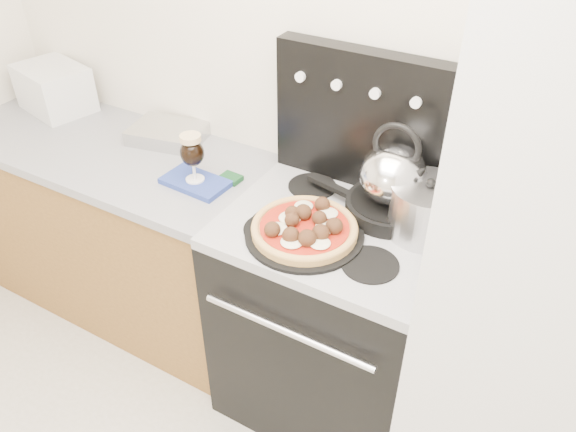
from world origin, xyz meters
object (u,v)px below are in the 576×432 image
Objects in this scene: tea_kettle at (394,170)px; skillet at (389,207)px; stove_body at (332,321)px; fridge at (558,292)px; pizza_pan at (304,234)px; toaster_oven at (54,88)px; stock_pot at (426,211)px; pizza at (305,226)px; beer_glass at (193,158)px; base_cabinet at (125,232)px; oven_mitt at (196,182)px.

skillet is at bearing 0.00° from tea_kettle.
tea_kettle is (0.13, 0.13, 0.66)m from stove_body.
pizza_pan is at bearing -172.86° from fridge.
toaster_oven is 1.10× the size of skillet.
pizza_pan is at bearing -118.69° from stove_body.
stock_pot is (0.26, 0.09, 0.57)m from stove_body.
stock_pot reaches higher than stove_body.
stove_body is 1.66m from toaster_oven.
pizza is at bearing -127.33° from skillet.
beer_glass is at bearing 1.66° from toaster_oven.
pizza_pan is at bearing -127.33° from skillet.
fridge reaches higher than base_cabinet.
fridge reaches higher than pizza.
stove_body is 2.53× the size of pizza.
oven_mitt is (-1.29, -0.01, -0.04)m from fridge.
toaster_oven reaches higher than oven_mitt.
beer_glass is 0.55× the size of pizza.
fridge is 1.29m from oven_mitt.
pizza_pan is 1.66× the size of stock_pot.
skillet is (0.71, 0.16, -0.07)m from beer_glass.
pizza reaches higher than oven_mitt.
beer_glass is (-1.29, -0.01, 0.07)m from fridge.
tea_kettle is 0.17m from stock_pot.
toaster_oven is at bearing 173.51° from stove_body.
pizza_pan is 0.03m from pizza.
beer_glass is 0.64× the size of skillet.
oven_mitt is at bearing 0.00° from beer_glass.
stock_pot is at bearing 32.42° from pizza.
stove_body is 3.60× the size of tea_kettle.
pizza reaches higher than pizza_pan.
oven_mitt is 0.64× the size of pizza_pan.
oven_mitt is at bearing -179.77° from fridge.
fridge is at bearing -2.14° from tea_kettle.
oven_mitt is 0.53m from pizza.
oven_mitt is 0.73m from skillet.
tea_kettle is 1.03× the size of stock_pot.
beer_glass is 0.82× the size of stock_pot.
stock_pot is at bearing -17.12° from skillet.
skillet is (1.23, 0.11, 0.52)m from base_cabinet.
base_cabinet is 1.16m from pizza_pan.
beer_glass reaches higher than base_cabinet.
pizza_pan is 1.61× the size of tea_kettle.
stock_pot is (0.33, 0.21, 0.08)m from pizza_pan.
skillet is (0.71, 0.16, 0.04)m from oven_mitt.
stove_body is 3.49× the size of oven_mitt.
base_cabinet is at bearing 172.00° from pizza.
stock_pot is (0.33, 0.21, 0.05)m from pizza.
toaster_oven is at bearing 168.67° from pizza.
tea_kettle is at bearing 0.00° from skillet.
fridge is 1.29m from beer_glass.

